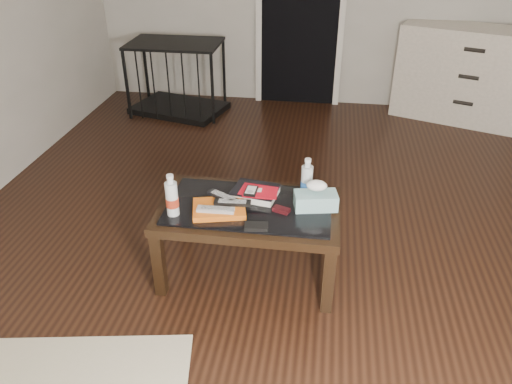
% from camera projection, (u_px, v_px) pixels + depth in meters
% --- Properties ---
extents(ground, '(5.00, 5.00, 0.00)m').
position_uv_depth(ground, '(328.00, 231.00, 3.34)').
color(ground, black).
rests_on(ground, ground).
extents(doorway, '(0.90, 0.08, 2.07)m').
position_uv_depth(doorway, '(301.00, 3.00, 4.98)').
color(doorway, black).
rests_on(doorway, ground).
extents(coffee_table, '(1.00, 0.60, 0.46)m').
position_uv_depth(coffee_table, '(249.00, 215.00, 2.78)').
color(coffee_table, black).
rests_on(coffee_table, ground).
extents(dresser, '(1.30, 0.89, 0.90)m').
position_uv_depth(dresser, '(462.00, 74.00, 4.86)').
color(dresser, beige).
rests_on(dresser, ground).
extents(pet_crate, '(1.02, 0.81, 0.71)m').
position_uv_depth(pet_crate, '(178.00, 89.00, 5.13)').
color(pet_crate, black).
rests_on(pet_crate, ground).
extents(magazines, '(0.32, 0.27, 0.03)m').
position_uv_depth(magazines, '(219.00, 209.00, 2.69)').
color(magazines, '#D75F14').
rests_on(magazines, coffee_table).
extents(remote_silver, '(0.20, 0.06, 0.02)m').
position_uv_depth(remote_silver, '(216.00, 209.00, 2.64)').
color(remote_silver, '#9F9FA3').
rests_on(remote_silver, magazines).
extents(remote_black_front, '(0.20, 0.06, 0.02)m').
position_uv_depth(remote_black_front, '(232.00, 202.00, 2.70)').
color(remote_black_front, black).
rests_on(remote_black_front, magazines).
extents(remote_black_back, '(0.20, 0.14, 0.02)m').
position_uv_depth(remote_black_back, '(223.00, 197.00, 2.75)').
color(remote_black_back, black).
rests_on(remote_black_back, magazines).
extents(textbook, '(0.28, 0.24, 0.05)m').
position_uv_depth(textbook, '(255.00, 192.00, 2.83)').
color(textbook, black).
rests_on(textbook, coffee_table).
extents(dvd_mailers, '(0.21, 0.16, 0.01)m').
position_uv_depth(dvd_mailers, '(257.00, 190.00, 2.80)').
color(dvd_mailers, '#B40C1A').
rests_on(dvd_mailers, textbook).
extents(ipod, '(0.07, 0.11, 0.02)m').
position_uv_depth(ipod, '(251.00, 191.00, 2.77)').
color(ipod, black).
rests_on(ipod, dvd_mailers).
extents(flip_phone, '(0.10, 0.08, 0.02)m').
position_uv_depth(flip_phone, '(281.00, 210.00, 2.69)').
color(flip_phone, black).
rests_on(flip_phone, coffee_table).
extents(wallet, '(0.13, 0.08, 0.02)m').
position_uv_depth(wallet, '(256.00, 226.00, 2.56)').
color(wallet, black).
rests_on(wallet, coffee_table).
extents(water_bottle_left, '(0.08, 0.08, 0.24)m').
position_uv_depth(water_bottle_left, '(172.00, 195.00, 2.62)').
color(water_bottle_left, silver).
rests_on(water_bottle_left, coffee_table).
extents(water_bottle_right, '(0.07, 0.07, 0.24)m').
position_uv_depth(water_bottle_right, '(307.00, 178.00, 2.77)').
color(water_bottle_right, silver).
rests_on(water_bottle_right, coffee_table).
extents(tissue_box, '(0.25, 0.16, 0.09)m').
position_uv_depth(tissue_box, '(316.00, 201.00, 2.71)').
color(tissue_box, teal).
rests_on(tissue_box, coffee_table).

